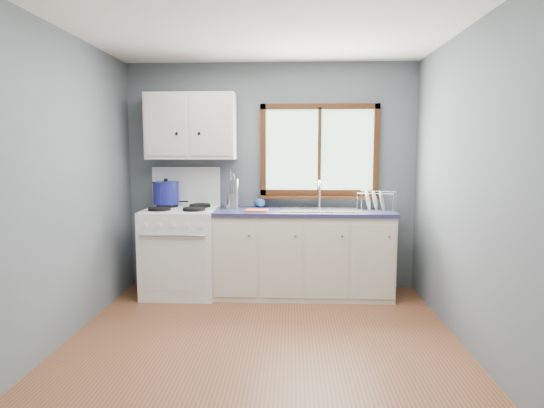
{
  "coord_description": "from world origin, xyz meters",
  "views": [
    {
      "loc": [
        0.23,
        -3.27,
        1.54
      ],
      "look_at": [
        0.05,
        0.9,
        1.05
      ],
      "focal_mm": 30.0,
      "sensor_mm": 36.0,
      "label": 1
    }
  ],
  "objects_px": {
    "sink": "(320,216)",
    "dish_rack": "(376,205)",
    "base_cabinets": "(303,257)",
    "utensil_crock": "(232,200)",
    "skillet": "(167,202)",
    "stockpot": "(166,193)",
    "gas_range": "(182,249)",
    "thermos": "(235,194)"
  },
  "relations": [
    {
      "from": "sink",
      "to": "dish_rack",
      "type": "relative_size",
      "value": 1.83
    },
    {
      "from": "base_cabinets",
      "to": "dish_rack",
      "type": "distance_m",
      "value": 0.95
    },
    {
      "from": "utensil_crock",
      "to": "base_cabinets",
      "type": "bearing_deg",
      "value": -7.26
    },
    {
      "from": "skillet",
      "to": "stockpot",
      "type": "relative_size",
      "value": 1.01
    },
    {
      "from": "gas_range",
      "to": "utensil_crock",
      "type": "relative_size",
      "value": 3.26
    },
    {
      "from": "dish_rack",
      "to": "base_cabinets",
      "type": "bearing_deg",
      "value": -157.73
    },
    {
      "from": "utensil_crock",
      "to": "gas_range",
      "type": "bearing_deg",
      "value": -167.66
    },
    {
      "from": "gas_range",
      "to": "dish_rack",
      "type": "height_order",
      "value": "gas_range"
    },
    {
      "from": "skillet",
      "to": "utensil_crock",
      "type": "distance_m",
      "value": 0.73
    },
    {
      "from": "skillet",
      "to": "gas_range",
      "type": "bearing_deg",
      "value": -50.39
    },
    {
      "from": "sink",
      "to": "stockpot",
      "type": "relative_size",
      "value": 2.3
    },
    {
      "from": "gas_range",
      "to": "sink",
      "type": "xyz_separation_m",
      "value": [
        1.49,
        0.02,
        0.37
      ]
    },
    {
      "from": "skillet",
      "to": "thermos",
      "type": "xyz_separation_m",
      "value": [
        0.76,
        -0.06,
        0.1
      ]
    },
    {
      "from": "skillet",
      "to": "dish_rack",
      "type": "height_order",
      "value": "dish_rack"
    },
    {
      "from": "stockpot",
      "to": "sink",
      "type": "bearing_deg",
      "value": -4.36
    },
    {
      "from": "dish_rack",
      "to": "sink",
      "type": "bearing_deg",
      "value": -156.5
    },
    {
      "from": "sink",
      "to": "gas_range",
      "type": "bearing_deg",
      "value": -179.29
    },
    {
      "from": "skillet",
      "to": "sink",
      "type": "bearing_deg",
      "value": -15.44
    },
    {
      "from": "base_cabinets",
      "to": "utensil_crock",
      "type": "xyz_separation_m",
      "value": [
        -0.77,
        0.1,
        0.6
      ]
    },
    {
      "from": "stockpot",
      "to": "thermos",
      "type": "height_order",
      "value": "stockpot"
    },
    {
      "from": "base_cabinets",
      "to": "sink",
      "type": "bearing_deg",
      "value": -0.13
    },
    {
      "from": "dish_rack",
      "to": "thermos",
      "type": "bearing_deg",
      "value": -162.55
    },
    {
      "from": "base_cabinets",
      "to": "thermos",
      "type": "distance_m",
      "value": 0.99
    },
    {
      "from": "gas_range",
      "to": "base_cabinets",
      "type": "relative_size",
      "value": 0.74
    },
    {
      "from": "gas_range",
      "to": "skillet",
      "type": "relative_size",
      "value": 3.7
    },
    {
      "from": "stockpot",
      "to": "thermos",
      "type": "bearing_deg",
      "value": -3.82
    },
    {
      "from": "gas_range",
      "to": "sink",
      "type": "distance_m",
      "value": 1.53
    },
    {
      "from": "skillet",
      "to": "utensil_crock",
      "type": "xyz_separation_m",
      "value": [
        0.73,
        -0.04,
        0.02
      ]
    },
    {
      "from": "thermos",
      "to": "skillet",
      "type": "bearing_deg",
      "value": 175.22
    },
    {
      "from": "skillet",
      "to": "utensil_crock",
      "type": "height_order",
      "value": "utensil_crock"
    },
    {
      "from": "utensil_crock",
      "to": "dish_rack",
      "type": "xyz_separation_m",
      "value": [
        1.54,
        -0.05,
        -0.03
      ]
    },
    {
      "from": "sink",
      "to": "dish_rack",
      "type": "bearing_deg",
      "value": 5.13
    },
    {
      "from": "skillet",
      "to": "utensil_crock",
      "type": "relative_size",
      "value": 0.88
    },
    {
      "from": "gas_range",
      "to": "thermos",
      "type": "bearing_deg",
      "value": 9.43
    },
    {
      "from": "thermos",
      "to": "gas_range",
      "type": "bearing_deg",
      "value": -170.57
    },
    {
      "from": "gas_range",
      "to": "thermos",
      "type": "distance_m",
      "value": 0.83
    },
    {
      "from": "dish_rack",
      "to": "stockpot",
      "type": "bearing_deg",
      "value": -163.53
    },
    {
      "from": "stockpot",
      "to": "base_cabinets",
      "type": "bearing_deg",
      "value": -4.87
    },
    {
      "from": "sink",
      "to": "utensil_crock",
      "type": "xyz_separation_m",
      "value": [
        -0.95,
        0.1,
        0.15
      ]
    },
    {
      "from": "stockpot",
      "to": "utensil_crock",
      "type": "xyz_separation_m",
      "value": [
        0.73,
        -0.03,
        -0.08
      ]
    },
    {
      "from": "base_cabinets",
      "to": "skillet",
      "type": "height_order",
      "value": "skillet"
    },
    {
      "from": "thermos",
      "to": "sink",
      "type": "bearing_deg",
      "value": -4.83
    }
  ]
}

